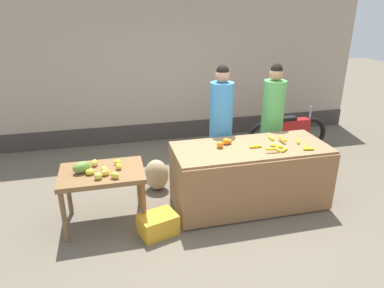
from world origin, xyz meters
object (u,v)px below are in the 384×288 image
at_px(vendor_woman_green_shirt, 272,121).
at_px(produce_sack, 157,175).
at_px(vendor_woman_blue_shirt, 221,127).
at_px(produce_crate, 158,224).
at_px(parked_motorcycle, 287,132).

bearing_deg(vendor_woman_green_shirt, produce_sack, -177.41).
height_order(vendor_woman_blue_shirt, produce_crate, vendor_woman_blue_shirt).
bearing_deg(produce_sack, vendor_woman_blue_shirt, -0.77).
relative_size(parked_motorcycle, produce_sack, 3.34).
bearing_deg(produce_crate, vendor_woman_blue_shirt, 43.86).
bearing_deg(parked_motorcycle, vendor_woman_blue_shirt, -152.14).
distance_m(vendor_woman_blue_shirt, produce_crate, 1.77).
bearing_deg(vendor_woman_blue_shirt, parked_motorcycle, 27.86).
distance_m(vendor_woman_blue_shirt, produce_sack, 1.20).
xyz_separation_m(vendor_woman_blue_shirt, vendor_woman_green_shirt, (0.88, 0.10, -0.02)).
height_order(vendor_woman_blue_shirt, produce_sack, vendor_woman_blue_shirt).
relative_size(vendor_woman_blue_shirt, parked_motorcycle, 1.15).
distance_m(vendor_woman_blue_shirt, vendor_woman_green_shirt, 0.88).
height_order(vendor_woman_green_shirt, produce_sack, vendor_woman_green_shirt).
xyz_separation_m(vendor_woman_green_shirt, produce_sack, (-1.86, -0.08, -0.67)).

